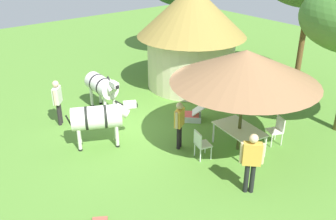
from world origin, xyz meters
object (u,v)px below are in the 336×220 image
patio_chair_near_lawn (277,129)px  zebra_by_umbrella (102,86)px  thatched_hut (192,32)px  guest_beside_umbrella (252,158)px  zebra_nearest_camera (98,118)px  guest_behind_table (179,121)px  patio_dining_table (239,130)px  standing_watcher (58,99)px  shade_umbrella (245,66)px  patio_chair_east_end (201,143)px  striped_lounge_chair (194,113)px

patio_chair_near_lawn → zebra_by_umbrella: size_ratio=0.43×
patio_chair_near_lawn → thatched_hut: bearing=9.9°
guest_beside_umbrella → zebra_nearest_camera: (-4.49, -1.86, -0.05)m
thatched_hut → patio_chair_near_lawn: size_ratio=5.09×
guest_behind_table → zebra_by_umbrella: bearing=67.5°
patio_dining_table → guest_beside_umbrella: size_ratio=0.99×
guest_behind_table → standing_watcher: size_ratio=0.95×
patio_dining_table → shade_umbrella: bearing=-146.3°
thatched_hut → zebra_by_umbrella: (-0.13, -4.28, -1.39)m
guest_behind_table → patio_chair_near_lawn: bearing=-62.8°
guest_behind_table → zebra_by_umbrella: 3.92m
zebra_by_umbrella → standing_watcher: bearing=2.8°
guest_beside_umbrella → standing_watcher: guest_beside_umbrella is taller
patio_chair_east_end → guest_beside_umbrella: (1.96, -0.11, 0.51)m
zebra_nearest_camera → striped_lounge_chair: bearing=107.9°
standing_watcher → zebra_by_umbrella: 1.77m
guest_beside_umbrella → standing_watcher: bearing=-26.7°
shade_umbrella → striped_lounge_chair: size_ratio=4.62×
guest_behind_table → striped_lounge_chair: (-1.12, 1.66, -0.68)m
thatched_hut → patio_chair_east_end: size_ratio=5.09×
shade_umbrella → striped_lounge_chair: bearing=173.4°
patio_chair_near_lawn → guest_beside_umbrella: (1.11, -2.62, 0.51)m
standing_watcher → zebra_by_umbrella: size_ratio=0.78×
guest_beside_umbrella → zebra_by_umbrella: guest_beside_umbrella is taller
guest_behind_table → patio_chair_east_end: bearing=-112.2°
thatched_hut → zebra_nearest_camera: size_ratio=2.28×
shade_umbrella → patio_chair_near_lawn: 2.58m
standing_watcher → striped_lounge_chair: bearing=95.5°
patio_dining_table → zebra_by_umbrella: (-5.10, -1.87, 0.32)m
patio_chair_east_end → guest_beside_umbrella: size_ratio=0.52×
standing_watcher → zebra_by_umbrella: standing_watcher is taller
shade_umbrella → guest_behind_table: size_ratio=2.77×
guest_behind_table → zebra_nearest_camera: 2.51m
guest_behind_table → shade_umbrella: bearing=-70.8°
thatched_hut → zebra_nearest_camera: thatched_hut is taller
patio_chair_east_end → zebra_by_umbrella: 4.80m
patio_chair_near_lawn → striped_lounge_chair: patio_chair_near_lawn is taller
guest_beside_umbrella → zebra_by_umbrella: bearing=-41.2°
patio_chair_near_lawn → guest_behind_table: 3.15m
patio_chair_near_lawn → striped_lounge_chair: 3.00m
standing_watcher → guest_beside_umbrella: bearing=58.9°
patio_chair_near_lawn → patio_chair_east_end: same height
guest_beside_umbrella → striped_lounge_chair: bearing=-68.2°
patio_chair_east_end → striped_lounge_chair: patio_chair_east_end is taller
thatched_hut → striped_lounge_chair: bearing=-39.1°
zebra_nearest_camera → guest_beside_umbrella: bearing=49.4°
striped_lounge_chair → patio_chair_near_lawn: bearing=-117.8°
thatched_hut → standing_watcher: size_ratio=2.80×
striped_lounge_chair → zebra_nearest_camera: 3.64m
patio_dining_table → standing_watcher: 6.23m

